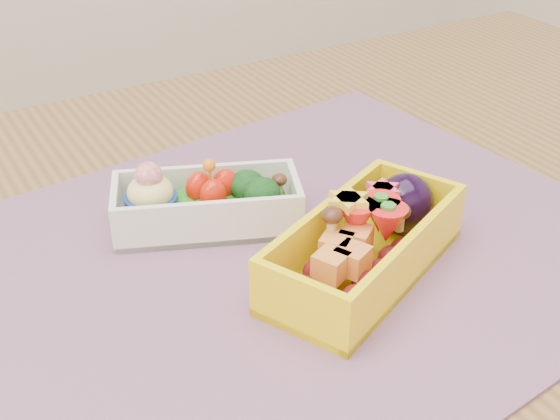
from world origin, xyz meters
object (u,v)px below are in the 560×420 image
placemat (275,259)px  bento_yellow (368,242)px  bento_white (206,204)px  table (316,351)px

placemat → bento_yellow: bearing=-44.4°
bento_white → bento_yellow: 0.14m
bento_yellow → bento_white: bearing=98.1°
placemat → bento_white: 0.07m
placemat → bento_white: bento_white is taller
placemat → table: bearing=-17.0°
table → placemat: placemat is taller
table → bento_white: bearing=127.4°
placemat → bento_yellow: bento_yellow is taller
table → placemat: size_ratio=2.21×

